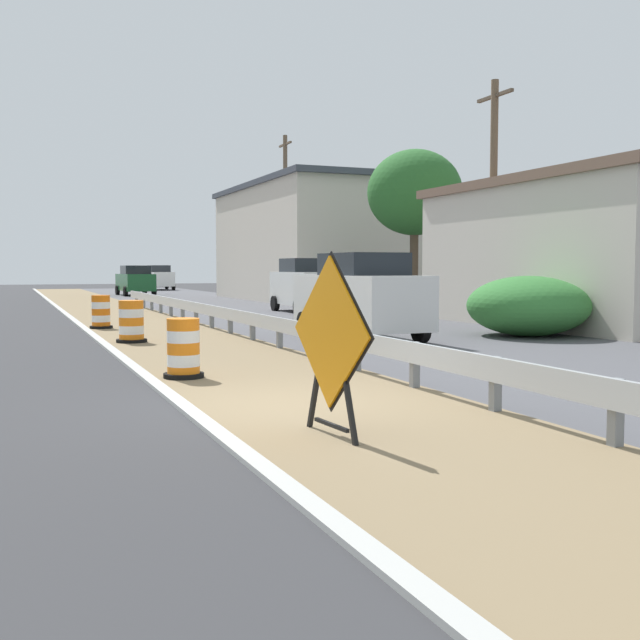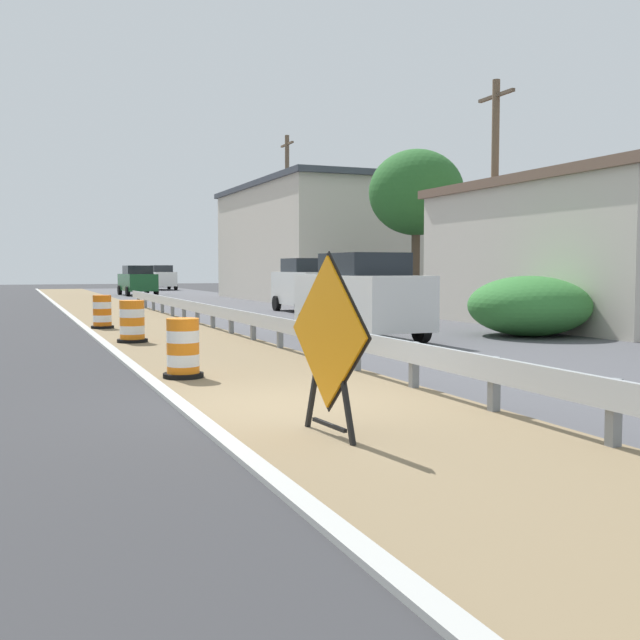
# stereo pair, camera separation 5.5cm
# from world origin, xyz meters

# --- Properties ---
(ground_plane) EXTENTS (160.00, 160.00, 0.00)m
(ground_plane) POSITION_xyz_m (0.00, 0.00, 0.00)
(ground_plane) COLOR #333335
(median_dirt_strip) EXTENTS (3.70, 120.00, 0.01)m
(median_dirt_strip) POSITION_xyz_m (0.65, 0.00, 0.00)
(median_dirt_strip) COLOR #7F6B4C
(median_dirt_strip) RESTS_ON ground
(curb_near_edge) EXTENTS (0.20, 120.00, 0.11)m
(curb_near_edge) POSITION_xyz_m (-1.30, 0.00, 0.00)
(curb_near_edge) COLOR #ADADA8
(curb_near_edge) RESTS_ON ground
(guardrail_median) EXTENTS (0.18, 57.80, 0.71)m
(guardrail_median) POSITION_xyz_m (2.26, -0.37, 0.52)
(guardrail_median) COLOR #ADB2B7
(guardrail_median) RESTS_ON ground
(warning_sign_diamond) EXTENTS (0.20, 1.73, 2.01)m
(warning_sign_diamond) POSITION_xyz_m (-0.18, -1.91, 1.06)
(warning_sign_diamond) COLOR black
(warning_sign_diamond) RESTS_ON ground
(traffic_barrel_nearest) EXTENTS (0.67, 0.67, 0.99)m
(traffic_barrel_nearest) POSITION_xyz_m (-0.71, 3.03, 0.44)
(traffic_barrel_nearest) COLOR orange
(traffic_barrel_nearest) RESTS_ON ground
(traffic_barrel_close) EXTENTS (0.75, 0.75, 1.03)m
(traffic_barrel_close) POSITION_xyz_m (-0.60, 9.49, 0.46)
(traffic_barrel_close) COLOR orange
(traffic_barrel_close) RESTS_ON ground
(traffic_barrel_mid) EXTENTS (0.68, 0.68, 1.01)m
(traffic_barrel_mid) POSITION_xyz_m (-0.80, 14.20, 0.45)
(traffic_barrel_mid) COLOR orange
(traffic_barrel_mid) RESTS_ON ground
(car_lead_near_lane) EXTENTS (2.07, 4.76, 2.20)m
(car_lead_near_lane) POSITION_xyz_m (4.97, 8.15, 1.10)
(car_lead_near_lane) COLOR silver
(car_lead_near_lane) RESTS_ON ground
(car_trailing_near_lane) EXTENTS (2.14, 4.38, 2.22)m
(car_trailing_near_lane) POSITION_xyz_m (8.06, 19.67, 1.11)
(car_trailing_near_lane) COLOR silver
(car_trailing_near_lane) RESTS_ON ground
(car_lead_far_lane) EXTENTS (2.19, 4.61, 1.99)m
(car_lead_far_lane) POSITION_xyz_m (4.49, 41.83, 1.00)
(car_lead_far_lane) COLOR #195128
(car_lead_far_lane) RESTS_ON ground
(car_mid_far_lane) EXTENTS (1.99, 4.51, 2.05)m
(car_mid_far_lane) POSITION_xyz_m (8.42, 54.41, 1.02)
(car_mid_far_lane) COLOR silver
(car_mid_far_lane) RESTS_ON ground
(roadside_shop_near) EXTENTS (8.14, 10.63, 4.64)m
(roadside_shop_near) POSITION_xyz_m (14.67, 9.86, 2.33)
(roadside_shop_near) COLOR beige
(roadside_shop_near) RESTS_ON ground
(roadside_shop_far) EXTENTS (8.44, 15.49, 6.61)m
(roadside_shop_far) POSITION_xyz_m (13.29, 31.37, 3.31)
(roadside_shop_far) COLOR beige
(roadside_shop_far) RESTS_ON ground
(utility_pole_near) EXTENTS (0.24, 1.80, 7.76)m
(utility_pole_near) POSITION_xyz_m (11.03, 11.00, 4.03)
(utility_pole_near) COLOR brown
(utility_pole_near) RESTS_ON ground
(utility_pole_mid) EXTENTS (0.24, 1.80, 9.16)m
(utility_pole_mid) POSITION_xyz_m (11.05, 30.57, 4.74)
(utility_pole_mid) COLOR brown
(utility_pole_mid) RESTS_ON ground
(bush_roadside) EXTENTS (3.26, 3.26, 1.62)m
(bush_roadside) POSITION_xyz_m (9.52, 7.21, 0.81)
(bush_roadside) COLOR #337533
(bush_roadside) RESTS_ON ground
(tree_roadside) EXTENTS (3.97, 3.97, 6.77)m
(tree_roadside) POSITION_xyz_m (12.50, 18.66, 4.96)
(tree_roadside) COLOR #4C3D2D
(tree_roadside) RESTS_ON ground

